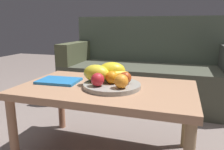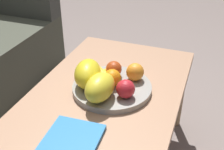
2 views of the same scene
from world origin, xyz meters
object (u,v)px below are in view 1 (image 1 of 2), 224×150
Objects in this scene: couch at (146,73)px; apple_front at (125,78)px; coffee_table at (106,95)px; magazine at (59,81)px; fruit_bowl at (112,86)px; apple_left at (98,80)px; orange_left at (112,77)px; orange_front at (121,81)px; banana_bunch at (118,76)px; melon_smaller_beside at (112,71)px; melon_large_front at (96,73)px.

couch reaches higher than apple_front.
coffee_table is 0.32m from magazine.
fruit_bowl is 1.32× the size of magazine.
apple_left is at bearing -143.23° from apple_front.
orange_left is at bearing 52.73° from apple_left.
orange_left is at bearing -6.52° from magazine.
orange_front is 1.10× the size of apple_front.
orange_front is at bearing -87.45° from couch.
orange_left reaches higher than magazine.
orange_front reaches higher than apple_left.
apple_left reaches higher than banana_bunch.
magazine is at bearing 177.09° from fruit_bowl.
apple_left is 0.32m from magazine.
magazine is at bearing 176.88° from orange_left.
orange_left is at bearing -91.14° from couch.
melon_smaller_beside is 0.10m from orange_left.
fruit_bowl is 0.09m from apple_front.
melon_smaller_beside is 2.36× the size of apple_front.
fruit_bowl is 4.52× the size of orange_left.
couch is at bearing 92.55° from orange_front.
melon_smaller_beside is 2.21× the size of apple_left.
melon_large_front reaches higher than orange_left.
orange_left is 0.07m from banana_bunch.
orange_left is at bearing -105.49° from fruit_bowl.
melon_smaller_beside is 0.17m from apple_left.
banana_bunch is at bearing 142.65° from apple_front.
melon_smaller_beside is 0.13m from apple_front.
fruit_bowl is 0.12m from melon_smaller_beside.
apple_left is at bearing -93.81° from couch.
orange_left is at bearing -72.67° from melon_smaller_beside.
couch is 1.22m from orange_front.
orange_front is at bearing -44.46° from orange_left.
orange_front is at bearing -88.92° from apple_front.
apple_left is at bearing -127.27° from orange_left.
apple_front is (0.18, 0.01, -0.02)m from melon_large_front.
melon_large_front is 2.12× the size of apple_left.
fruit_bowl is 0.11m from apple_left.
banana_bunch is (-0.06, 0.04, -0.01)m from apple_front.
apple_front is at bearing 17.05° from orange_left.
coffee_table is 0.12m from orange_left.
couch reaches higher than magazine.
fruit_bowl is at bearing -72.23° from melon_smaller_beside.
apple_left is at bearing -179.48° from orange_front.
melon_large_front is 0.10m from apple_left.
fruit_bowl is at bearing 53.03° from apple_left.
fruit_bowl reaches higher than magazine.
coffee_table is 0.16m from apple_front.
melon_large_front is 2.07× the size of orange_front.
magazine is at bearing -179.88° from coffee_table.
couch is 24.54× the size of apple_front.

